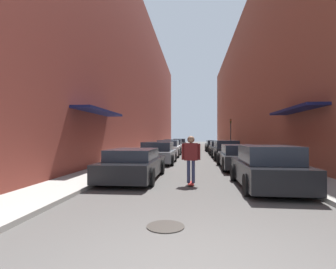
{
  "coord_description": "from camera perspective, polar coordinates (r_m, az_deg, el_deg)",
  "views": [
    {
      "loc": [
        -0.0,
        -2.96,
        1.66
      ],
      "look_at": [
        -1.39,
        10.97,
        1.77
      ],
      "focal_mm": 28.0,
      "sensor_mm": 36.0,
      "label": 1
    }
  ],
  "objects": [
    {
      "name": "building_row_left",
      "position": [
        31.98,
        -7.35,
        10.44
      ],
      "size": [
        4.9,
        55.28,
        15.39
      ],
      "color": "brown",
      "rests_on": "ground"
    },
    {
      "name": "parked_car_right_0",
      "position": [
        9.05,
        20.83,
        -6.83
      ],
      "size": [
        1.92,
        4.13,
        1.37
      ],
      "color": "black",
      "rests_on": "ground"
    },
    {
      "name": "parked_car_left_4",
      "position": [
        33.51,
        1.69,
        -2.28
      ],
      "size": [
        1.89,
        4.71,
        1.2
      ],
      "color": "#232326",
      "rests_on": "ground"
    },
    {
      "name": "parked_car_right_4",
      "position": [
        29.96,
        10.09,
        -2.45
      ],
      "size": [
        2.04,
        4.21,
        1.25
      ],
      "color": "black",
      "rests_on": "ground"
    },
    {
      "name": "parked_car_right_1",
      "position": [
        14.07,
        15.11,
        -4.71
      ],
      "size": [
        1.94,
        4.78,
        1.24
      ],
      "color": "#232326",
      "rests_on": "ground"
    },
    {
      "name": "manhole_cover",
      "position": [
        5.09,
        -0.5,
        -19.38
      ],
      "size": [
        0.7,
        0.7,
        0.02
      ],
      "color": "#332D28",
      "rests_on": "ground"
    },
    {
      "name": "parked_car_right_3",
      "position": [
        24.36,
        11.11,
        -2.92
      ],
      "size": [
        1.87,
        3.93,
        1.24
      ],
      "color": "#232326",
      "rests_on": "ground"
    },
    {
      "name": "traffic_light",
      "position": [
        28.75,
        13.49,
        0.71
      ],
      "size": [
        0.16,
        0.22,
        3.41
      ],
      "color": "#2D2D2D",
      "rests_on": "curb_strip_right"
    },
    {
      "name": "parked_car_left_5",
      "position": [
        39.01,
        2.54,
        -1.93
      ],
      "size": [
        2.05,
        4.49,
        1.34
      ],
      "color": "#515459",
      "rests_on": "ground"
    },
    {
      "name": "parked_car_left_3",
      "position": [
        27.84,
        1.1,
        -2.51
      ],
      "size": [
        2.08,
        4.47,
        1.36
      ],
      "color": "silver",
      "rests_on": "ground"
    },
    {
      "name": "parked_car_left_1",
      "position": [
        16.1,
        -2.13,
        -4.09
      ],
      "size": [
        2.08,
        3.98,
        1.33
      ],
      "color": "gray",
      "rests_on": "ground"
    },
    {
      "name": "ground",
      "position": [
        25.13,
        5.68,
        -4.23
      ],
      "size": [
        121.61,
        121.61,
        0.0
      ],
      "primitive_type": "plane",
      "color": "#4C4947"
    },
    {
      "name": "building_row_right",
      "position": [
        31.93,
        18.69,
        9.95
      ],
      "size": [
        4.9,
        55.28,
        14.82
      ],
      "color": "brown",
      "rests_on": "ground"
    },
    {
      "name": "parked_car_right_2",
      "position": [
        19.49,
        12.48,
        -3.36
      ],
      "size": [
        1.88,
        4.47,
        1.38
      ],
      "color": "black",
      "rests_on": "ground"
    },
    {
      "name": "curb_strip_left",
      "position": [
        30.93,
        -2.11,
        -3.41
      ],
      "size": [
        1.8,
        55.28,
        0.12
      ],
      "color": "#A3A099",
      "rests_on": "ground"
    },
    {
      "name": "skateboarder",
      "position": [
        9.04,
        5.03,
        -4.42
      ],
      "size": [
        0.64,
        0.78,
        1.68
      ],
      "color": "#B2231E",
      "rests_on": "ground"
    },
    {
      "name": "curb_strip_right",
      "position": [
        30.93,
        13.48,
        -3.4
      ],
      "size": [
        1.8,
        55.28,
        0.12
      ],
      "color": "#A3A099",
      "rests_on": "ground"
    },
    {
      "name": "parked_car_left_2",
      "position": [
        21.94,
        0.13,
        -3.06
      ],
      "size": [
        1.97,
        4.77,
        1.35
      ],
      "color": "silver",
      "rests_on": "ground"
    },
    {
      "name": "parked_car_left_0",
      "position": [
        10.32,
        -7.37,
        -6.44
      ],
      "size": [
        1.99,
        4.72,
        1.19
      ],
      "color": "black",
      "rests_on": "ground"
    }
  ]
}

